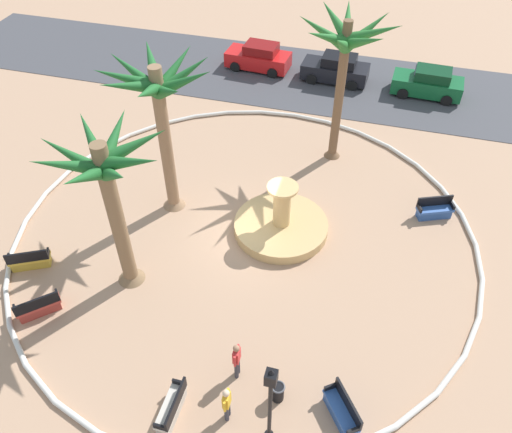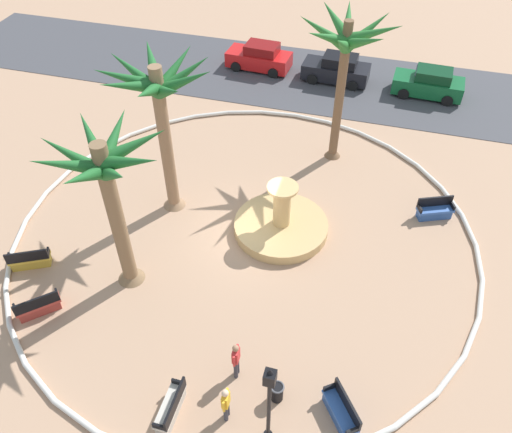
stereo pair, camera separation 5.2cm
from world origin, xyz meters
name	(u,v)px [view 2 (the right image)]	position (x,y,z in m)	size (l,w,h in m)	color
ground_plane	(245,235)	(0.00, 0.00, 0.00)	(80.00, 80.00, 0.00)	tan
plaza_curb	(245,233)	(0.00, 0.00, 0.10)	(19.58, 19.58, 0.20)	silver
street_asphalt	(310,79)	(0.00, 14.19, 0.01)	(48.00, 8.00, 0.03)	#424247
fountain	(281,225)	(1.40, 0.68, 0.34)	(4.04, 4.04, 2.46)	tan
palm_tree_near_fountain	(159,101)	(-3.68, 0.96, 5.39)	(4.51, 4.51, 7.08)	#8E6B4C
palm_tree_by_curb	(346,49)	(2.64, 6.65, 5.71)	(4.56, 4.56, 7.25)	brown
palm_tree_mid_plaza	(107,182)	(-3.62, -3.53, 4.91)	(4.35, 4.36, 6.69)	brown
bench_east	(39,307)	(-6.15, -5.95, 0.35)	(1.50, 1.47, 1.00)	#B73D33
bench_west	(171,408)	(0.05, -8.25, 0.35)	(0.50, 1.60, 1.00)	beige
bench_north	(341,412)	(5.18, -6.93, 0.35)	(1.35, 1.58, 1.00)	#335BA8
bench_southeast	(435,211)	(7.72, 3.36, 0.35)	(1.67, 1.09, 1.00)	#335BA8
bench_southwest	(30,260)	(-7.78, -4.04, 0.35)	(1.65, 1.18, 1.00)	gold
lamppost	(269,402)	(3.17, -8.20, 2.33)	(0.32, 0.32, 3.98)	black
trash_bin	(277,392)	(3.11, -6.85, 0.39)	(0.46, 0.46, 0.73)	black
person_cyclist_helmet	(236,359)	(1.61, -6.39, 0.94)	(0.22, 0.53, 1.68)	#33333D
person_cyclist_photo	(226,403)	(1.76, -7.88, 0.89)	(0.22, 0.53, 1.60)	#33333D
parked_car_leftmost	(259,57)	(-3.43, 14.64, 0.78)	(4.11, 2.13, 1.67)	red
parked_car_second	(337,69)	(1.52, 14.38, 0.78)	(4.07, 2.06, 1.67)	black
parked_car_third	(429,83)	(7.00, 14.12, 0.78)	(4.07, 2.06, 1.67)	#145B2D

